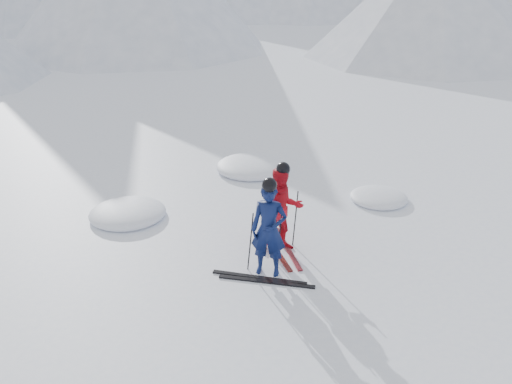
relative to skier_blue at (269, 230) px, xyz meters
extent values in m
plane|color=white|center=(1.48, 0.62, -0.86)|extent=(160.00, 160.00, 0.00)
imported|color=#0B1644|center=(0.00, 0.00, 0.00)|extent=(0.74, 0.63, 1.73)
imported|color=red|center=(0.42, 0.78, -0.02)|extent=(0.87, 0.70, 1.69)
cylinder|color=black|center=(-0.30, 0.15, -0.29)|extent=(0.12, 0.08, 1.15)
cylinder|color=black|center=(0.25, 0.25, -0.29)|extent=(0.12, 0.07, 1.15)
cylinder|color=black|center=(0.12, 1.03, -0.30)|extent=(0.11, 0.09, 1.12)
cylinder|color=black|center=(0.72, 0.93, -0.30)|extent=(0.11, 0.08, 1.12)
cube|color=black|center=(0.30, 0.78, -0.85)|extent=(0.27, 1.70, 0.03)
cube|color=black|center=(0.54, 0.78, -0.85)|extent=(0.15, 1.70, 0.03)
cube|color=black|center=(-0.20, -0.16, -0.85)|extent=(1.58, 0.79, 0.03)
cube|color=black|center=(-0.10, -0.31, -0.85)|extent=(1.60, 0.74, 0.03)
ellipsoid|color=white|center=(-2.54, 2.81, -0.86)|extent=(1.66, 1.66, 0.37)
ellipsoid|color=white|center=(3.18, 2.61, -0.86)|extent=(1.33, 1.33, 0.29)
ellipsoid|color=white|center=(0.62, 5.08, -0.86)|extent=(1.90, 1.90, 0.42)
camera|label=1|loc=(-1.77, -8.14, 4.36)|focal=38.00mm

